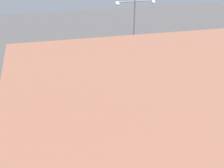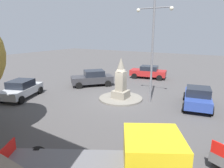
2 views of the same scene
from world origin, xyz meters
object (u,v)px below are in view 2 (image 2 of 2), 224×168
(car_dark_grey_far_side, at_px, (93,78))
(car_blue_approaching, at_px, (198,97))
(truck_yellow_parked_left, at_px, (116,163))
(streetlamp, at_px, (153,44))
(car_silver_waiting, at_px, (21,89))
(car_red_passing, at_px, (148,72))
(monument, at_px, (121,81))

(car_dark_grey_far_side, bearing_deg, car_blue_approaching, -6.57)
(car_dark_grey_far_side, xyz_separation_m, truck_yellow_parked_left, (9.05, -11.06, 0.15))
(truck_yellow_parked_left, bearing_deg, streetlamp, 103.34)
(car_silver_waiting, xyz_separation_m, truck_yellow_parked_left, (11.74, -4.75, 0.18))
(streetlamp, height_order, car_blue_approaching, streetlamp)
(car_red_passing, relative_size, car_silver_waiting, 1.01)
(car_red_passing, xyz_separation_m, truck_yellow_parked_left, (5.41, -17.26, 0.19))
(car_red_passing, bearing_deg, monument, -83.94)
(streetlamp, distance_m, car_blue_approaching, 5.07)
(car_red_passing, bearing_deg, car_blue_approaching, -48.26)
(car_silver_waiting, distance_m, truck_yellow_parked_left, 12.67)
(streetlamp, bearing_deg, car_dark_grey_far_side, 165.83)
(car_red_passing, xyz_separation_m, car_dark_grey_far_side, (-3.65, -6.20, 0.03))
(streetlamp, bearing_deg, truck_yellow_parked_left, -76.66)
(car_dark_grey_far_side, bearing_deg, truck_yellow_parked_left, -50.69)
(truck_yellow_parked_left, bearing_deg, car_blue_approaching, 83.21)
(streetlamp, xyz_separation_m, car_red_passing, (-3.19, 7.93, -3.74))
(monument, distance_m, car_silver_waiting, 8.28)
(car_red_passing, bearing_deg, car_dark_grey_far_side, -120.47)
(car_blue_approaching, height_order, car_red_passing, car_blue_approaching)
(monument, xyz_separation_m, car_red_passing, (-0.91, 8.58, -0.74))
(monument, bearing_deg, car_blue_approaching, 11.94)
(monument, relative_size, truck_yellow_parked_left, 0.51)
(car_red_passing, distance_m, car_dark_grey_far_side, 7.19)
(car_dark_grey_far_side, height_order, truck_yellow_parked_left, truck_yellow_parked_left)
(monument, relative_size, car_blue_approaching, 0.79)
(monument, relative_size, streetlamp, 0.44)
(monument, distance_m, streetlamp, 3.82)
(car_silver_waiting, height_order, truck_yellow_parked_left, truck_yellow_parked_left)
(truck_yellow_parked_left, bearing_deg, car_red_passing, 107.39)
(car_blue_approaching, height_order, car_dark_grey_far_side, car_dark_grey_far_side)
(monument, bearing_deg, car_silver_waiting, -151.52)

